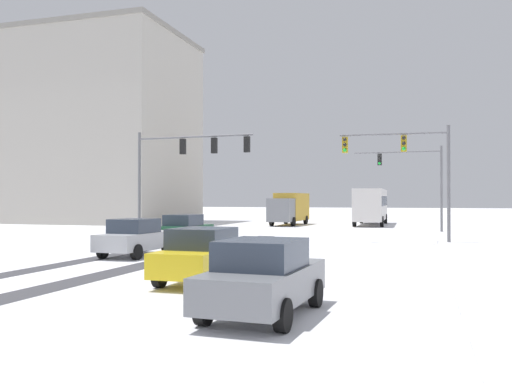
% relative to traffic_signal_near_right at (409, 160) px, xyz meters
% --- Properties ---
extents(wheel_track_left_lane, '(1.02, 32.37, 0.01)m').
position_rel_traffic_signal_near_right_xyz_m(wheel_track_left_lane, '(-12.28, -12.59, -4.64)').
color(wheel_track_left_lane, '#424247').
rests_on(wheel_track_left_lane, ground).
extents(wheel_track_right_lane, '(1.14, 32.37, 0.01)m').
position_rel_traffic_signal_near_right_xyz_m(wheel_track_right_lane, '(-9.24, -12.59, -4.64)').
color(wheel_track_right_lane, '#424247').
rests_on(wheel_track_right_lane, ground).
extents(traffic_signal_near_right, '(5.97, 0.63, 6.50)m').
position_rel_traffic_signal_near_right_xyz_m(traffic_signal_near_right, '(0.00, 0.00, 0.00)').
color(traffic_signal_near_right, slate).
rests_on(traffic_signal_near_right, ground).
extents(traffic_signal_near_left, '(7.40, 0.53, 6.50)m').
position_rel_traffic_signal_near_right_xyz_m(traffic_signal_near_left, '(-12.75, -1.97, 0.19)').
color(traffic_signal_near_left, slate).
rests_on(traffic_signal_near_left, ground).
extents(traffic_signal_far_right, '(6.61, 0.38, 6.50)m').
position_rel_traffic_signal_near_right_xyz_m(traffic_signal_far_right, '(0.21, 12.12, -0.18)').
color(traffic_signal_far_right, slate).
rests_on(traffic_signal_far_right, ground).
extents(car_dark_green_lead, '(1.94, 4.15, 1.62)m').
position_rel_traffic_signal_near_right_xyz_m(car_dark_green_lead, '(-11.78, -3.98, -3.82)').
color(car_dark_green_lead, '#194C2D').
rests_on(car_dark_green_lead, ground).
extents(car_silver_second, '(1.94, 4.16, 1.62)m').
position_rel_traffic_signal_near_right_xyz_m(car_silver_second, '(-11.16, -10.32, -3.82)').
color(car_silver_second, '#B7BABF').
rests_on(car_silver_second, ground).
extents(car_yellow_cab_third, '(1.89, 4.13, 1.62)m').
position_rel_traffic_signal_near_right_xyz_m(car_yellow_cab_third, '(-5.50, -16.27, -3.82)').
color(car_yellow_cab_third, yellow).
rests_on(car_yellow_cab_third, ground).
extents(car_grey_fourth, '(1.99, 4.18, 1.62)m').
position_rel_traffic_signal_near_right_xyz_m(car_grey_fourth, '(-2.53, -20.14, -3.82)').
color(car_grey_fourth, slate).
rests_on(car_grey_fourth, ground).
extents(bus_oncoming, '(2.83, 11.04, 3.38)m').
position_rel_traffic_signal_near_right_xyz_m(bus_oncoming, '(-4.01, 21.37, -2.65)').
color(bus_oncoming, silver).
rests_on(bus_oncoming, ground).
extents(box_truck_delivery, '(2.49, 7.47, 3.02)m').
position_rel_traffic_signal_near_right_xyz_m(box_truck_delivery, '(-11.38, 18.78, -3.01)').
color(box_truck_delivery, slate).
rests_on(box_truck_delivery, ground).
extents(office_building_far_left_block, '(27.54, 14.55, 19.79)m').
position_rel_traffic_signal_near_right_xyz_m(office_building_far_left_block, '(-37.10, 19.48, 5.26)').
color(office_building_far_left_block, '#B2ADA3').
rests_on(office_building_far_left_block, ground).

